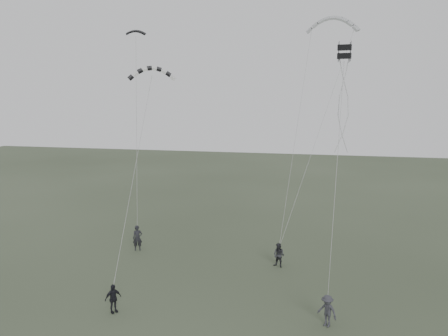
% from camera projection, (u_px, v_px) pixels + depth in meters
% --- Properties ---
extents(ground, '(140.00, 140.00, 0.00)m').
position_uv_depth(ground, '(189.00, 302.00, 24.99)').
color(ground, '#323C29').
rests_on(ground, ground).
extents(flyer_left, '(0.84, 0.73, 1.95)m').
position_uv_depth(flyer_left, '(138.00, 238.00, 33.42)').
color(flyer_left, black).
rests_on(flyer_left, ground).
extents(flyer_right, '(1.00, 0.91, 1.68)m').
position_uv_depth(flyer_right, '(279.00, 255.00, 30.11)').
color(flyer_right, '#232328').
rests_on(flyer_right, ground).
extents(flyer_center, '(0.88, 0.98, 1.60)m').
position_uv_depth(flyer_center, '(113.00, 298.00, 23.69)').
color(flyer_center, black).
rests_on(flyer_center, ground).
extents(flyer_far, '(1.24, 1.10, 1.67)m').
position_uv_depth(flyer_far, '(327.00, 311.00, 22.24)').
color(flyer_far, '#2D2D33').
rests_on(flyer_far, ground).
extents(kite_dark_small, '(1.62, 1.00, 0.63)m').
position_uv_depth(kite_dark_small, '(136.00, 31.00, 34.07)').
color(kite_dark_small, black).
rests_on(kite_dark_small, flyer_left).
extents(kite_pale_large, '(4.27, 1.82, 1.90)m').
position_uv_depth(kite_pale_large, '(333.00, 18.00, 34.77)').
color(kite_pale_large, '#9C9FA1').
rests_on(kite_pale_large, flyer_right).
extents(kite_striped, '(3.16, 2.14, 1.34)m').
position_uv_depth(kite_striped, '(152.00, 68.00, 27.92)').
color(kite_striped, black).
rests_on(kite_striped, flyer_center).
extents(kite_box, '(0.78, 0.83, 0.80)m').
position_uv_depth(kite_box, '(345.00, 52.00, 23.37)').
color(kite_box, black).
rests_on(kite_box, flyer_far).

